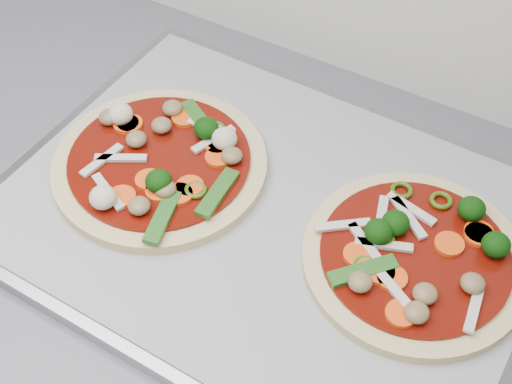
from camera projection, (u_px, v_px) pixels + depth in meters
The scene contains 5 objects.
countertop at pixel (373, 362), 0.58m from camera, with size 3.60×0.60×0.04m, color slate.
baking_tray at pixel (269, 219), 0.64m from camera, with size 0.48×0.35×0.02m, color #94949A.
parchment at pixel (269, 213), 0.63m from camera, with size 0.46×0.33×0.00m, color gray.
pizza_left at pixel (161, 162), 0.66m from camera, with size 0.26×0.26×0.03m.
pizza_right at pixel (415, 256), 0.59m from camera, with size 0.19×0.19×0.03m.
Camera 1 is at (0.06, 1.02, 1.41)m, focal length 50.00 mm.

